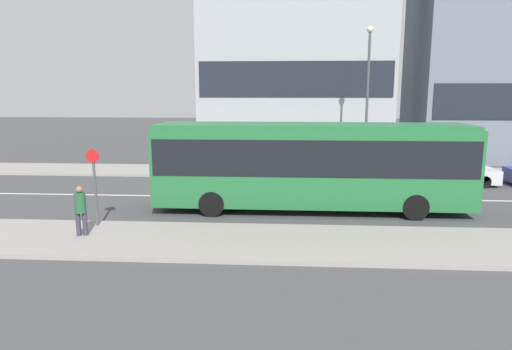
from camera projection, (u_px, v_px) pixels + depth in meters
ground_plane at (210, 197)px, 20.36m from camera, size 120.00×120.00×0.00m
sidewalk_near at (177, 240)px, 14.22m from camera, size 44.00×3.50×0.13m
sidewalk_far at (228, 171)px, 26.48m from camera, size 44.00×3.50×0.13m
lane_centerline at (210, 196)px, 20.36m from camera, size 41.80×0.16×0.01m
apartment_block_left_tower at (296, 11)px, 29.66m from camera, size 12.65×4.16×19.55m
city_bus at (311, 161)px, 17.73m from camera, size 12.13×2.62×3.40m
parked_car_0 at (451, 172)px, 22.91m from camera, size 4.28×1.76×1.36m
pedestrian_near_stop at (81, 208)px, 14.33m from camera, size 0.34×0.34×1.60m
bus_stop_sign at (94, 180)px, 15.29m from camera, size 0.44×0.12×2.67m
street_lamp at (368, 87)px, 24.34m from camera, size 0.36×0.36×7.86m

